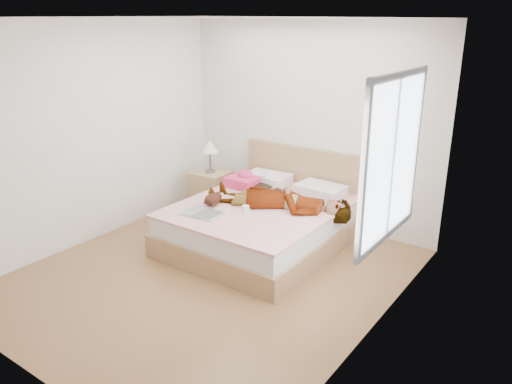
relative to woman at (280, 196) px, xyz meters
The scene contains 11 objects.
ground 1.25m from the woman, 100.10° to the right, with size 4.00×4.00×0.00m, color #4D2F18.
woman is the anchor object (origin of this frame).
hair 0.73m from the woman, 141.71° to the left, with size 0.40×0.49×0.07m, color black.
phone 0.64m from the woman, 141.34° to the left, with size 0.05×0.10×0.01m, color silver.
room_shell 1.97m from the woman, 25.86° to the right, with size 4.00×4.00×4.00m.
bed 0.40m from the woman, behind, with size 1.80×2.08×1.00m.
towel 0.83m from the woman, 158.08° to the left, with size 0.42×0.37×0.22m.
magazine 0.95m from the woman, 127.60° to the right, with size 0.50×0.35×0.03m.
coffee_mug 0.48m from the woman, 110.77° to the right, with size 0.12×0.09×0.09m.
plush_toy 0.79m from the woman, 145.49° to the right, with size 0.17×0.26×0.14m.
nightstand 1.45m from the woman, 165.52° to the left, with size 0.51×0.46×1.05m.
Camera 1 is at (3.16, -3.57, 2.59)m, focal length 35.00 mm.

